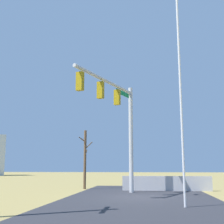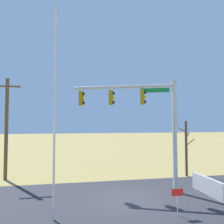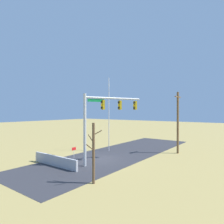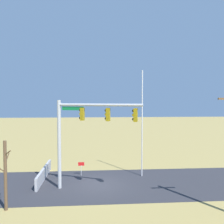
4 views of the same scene
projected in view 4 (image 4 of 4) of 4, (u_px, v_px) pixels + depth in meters
The scene contains 8 objects.
ground_plane at pixel (98, 184), 20.19m from camera, with size 160.00×160.00×0.00m, color #9E894C.
road_surface at pixel (146, 183), 20.49m from camera, with size 28.00×8.00×0.01m, color #2D2D33.
sidewalk_corner at pixel (47, 188), 19.25m from camera, with size 6.00×6.00×0.01m, color #B7B5AD.
retaining_fence at pixel (44, 173), 21.50m from camera, with size 0.20×6.12×1.00m, color #A8A8AD.
signal_mast at pixel (82, 127), 18.52m from camera, with size 6.30×2.66×6.93m.
flagpole at pixel (142, 124), 22.19m from camera, with size 0.10×0.10×9.63m, color silver.
bare_tree at pixel (5, 175), 15.34m from camera, with size 1.27×1.02×4.41m.
open_sign at pixel (81, 166), 22.59m from camera, with size 0.56×0.04×1.22m.
Camera 4 is at (0.39, 19.91, 6.92)m, focal length 39.35 mm.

